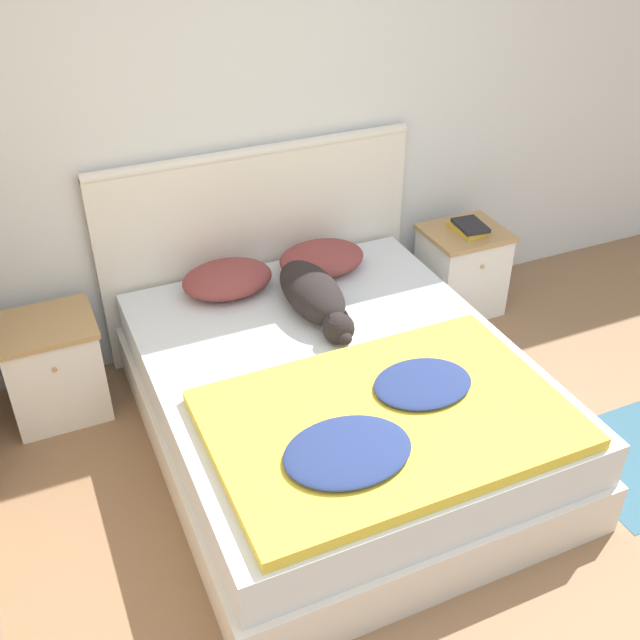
# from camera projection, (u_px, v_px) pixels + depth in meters

# --- Properties ---
(ground_plane) EXTENTS (16.00, 16.00, 0.00)m
(ground_plane) POSITION_uv_depth(u_px,v_px,m) (454.00, 594.00, 2.98)
(ground_plane) COLOR #896647
(wall_back) EXTENTS (9.00, 0.06, 2.55)m
(wall_back) POSITION_uv_depth(u_px,v_px,m) (256.00, 120.00, 3.89)
(wall_back) COLOR silver
(wall_back) RESTS_ON ground_plane
(bed) EXTENTS (1.71, 2.05, 0.49)m
(bed) POSITION_uv_depth(u_px,v_px,m) (337.00, 402.00, 3.60)
(bed) COLOR silver
(bed) RESTS_ON ground_plane
(headboard) EXTENTS (1.79, 0.06, 1.16)m
(headboard) POSITION_uv_depth(u_px,v_px,m) (259.00, 242.00, 4.20)
(headboard) COLOR silver
(headboard) RESTS_ON ground_plane
(nightstand_left) EXTENTS (0.48, 0.42, 0.54)m
(nightstand_left) POSITION_uv_depth(u_px,v_px,m) (54.00, 368.00, 3.77)
(nightstand_left) COLOR white
(nightstand_left) RESTS_ON ground_plane
(nightstand_right) EXTENTS (0.48, 0.42, 0.54)m
(nightstand_right) POSITION_uv_depth(u_px,v_px,m) (461.00, 270.00, 4.59)
(nightstand_right) COLOR white
(nightstand_right) RESTS_ON ground_plane
(pillow_left) EXTENTS (0.48, 0.36, 0.15)m
(pillow_left) POSITION_uv_depth(u_px,v_px,m) (227.00, 279.00, 3.93)
(pillow_left) COLOR brown
(pillow_left) RESTS_ON bed
(pillow_right) EXTENTS (0.48, 0.36, 0.15)m
(pillow_right) POSITION_uv_depth(u_px,v_px,m) (322.00, 258.00, 4.12)
(pillow_right) COLOR brown
(pillow_right) RESTS_ON bed
(quilt) EXTENTS (1.47, 0.98, 0.10)m
(quilt) POSITION_uv_depth(u_px,v_px,m) (386.00, 420.00, 3.07)
(quilt) COLOR yellow
(quilt) RESTS_ON bed
(dog) EXTENTS (0.27, 0.80, 0.21)m
(dog) POSITION_uv_depth(u_px,v_px,m) (314.00, 295.00, 3.76)
(dog) COLOR black
(dog) RESTS_ON bed
(book_stack) EXTENTS (0.17, 0.25, 0.06)m
(book_stack) POSITION_uv_depth(u_px,v_px,m) (468.00, 227.00, 4.42)
(book_stack) COLOR gold
(book_stack) RESTS_ON nightstand_right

